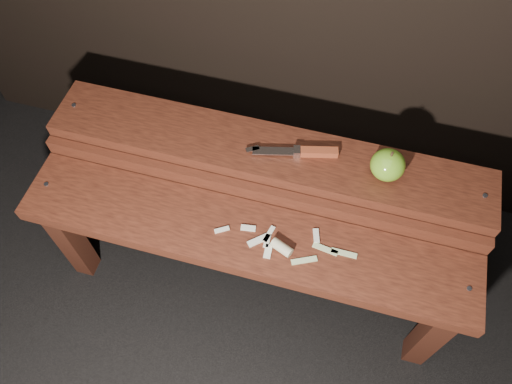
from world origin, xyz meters
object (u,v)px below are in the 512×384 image
(bench_front_tier, at_px, (244,249))
(apple, at_px, (388,165))
(knife, at_px, (307,152))
(bench_rear_tier, at_px, (266,168))

(bench_front_tier, height_order, apple, apple)
(knife, bearing_deg, bench_rear_tier, -172.98)
(apple, relative_size, knife, 0.38)
(bench_front_tier, bearing_deg, apple, 36.69)
(bench_rear_tier, distance_m, knife, 0.14)
(bench_front_tier, height_order, knife, knife)
(bench_front_tier, bearing_deg, knife, 66.22)
(apple, xyz_separation_m, knife, (-0.20, 0.01, -0.03))
(bench_front_tier, distance_m, apple, 0.43)
(bench_rear_tier, xyz_separation_m, knife, (0.11, 0.01, 0.10))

